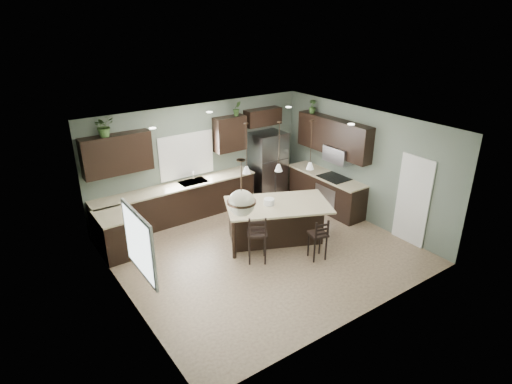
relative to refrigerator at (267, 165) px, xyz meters
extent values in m
plane|color=#9E8466|center=(-1.88, -2.39, -0.93)|extent=(6.00, 6.00, 0.00)
cube|color=white|center=(1.09, -3.94, 0.09)|extent=(0.04, 0.82, 2.04)
cube|color=white|center=(-2.28, 0.34, 0.62)|extent=(1.35, 0.02, 1.00)
cube|color=white|center=(-4.87, -3.19, 0.62)|extent=(0.02, 1.10, 1.00)
cube|color=black|center=(-4.58, -0.69, -0.48)|extent=(0.60, 0.90, 0.90)
cube|color=#C5B595|center=(-4.56, -0.69, -0.01)|extent=(0.66, 0.96, 0.04)
cube|color=black|center=(-2.73, 0.06, -0.48)|extent=(4.20, 0.60, 0.90)
cube|color=#C5B595|center=(-2.73, 0.04, -0.01)|extent=(4.20, 0.66, 0.04)
cube|color=gray|center=(-2.28, 0.04, 0.01)|extent=(0.70, 0.45, 0.01)
cylinder|color=silver|center=(-2.28, 0.01, 0.16)|extent=(0.02, 0.02, 0.28)
cube|color=black|center=(-4.03, 0.19, 1.02)|extent=(1.55, 0.34, 0.90)
cube|color=black|center=(-1.08, 0.19, 1.02)|extent=(0.85, 0.34, 0.90)
cube|color=black|center=(-0.03, 0.19, 1.32)|extent=(1.05, 0.34, 0.45)
cube|color=black|center=(0.82, -1.52, -0.48)|extent=(0.60, 2.35, 0.90)
cube|color=#C5B595|center=(0.80, -1.52, -0.01)|extent=(0.66, 2.35, 0.04)
cube|color=black|center=(0.80, -1.79, 0.02)|extent=(0.58, 0.75, 0.02)
cube|color=gray|center=(0.51, -1.79, -0.48)|extent=(0.01, 0.72, 0.60)
cube|color=black|center=(0.95, -1.52, 1.02)|extent=(0.34, 2.35, 0.90)
cube|color=gray|center=(0.90, -1.79, 0.62)|extent=(0.40, 0.75, 0.40)
cube|color=gray|center=(0.00, 0.00, 0.00)|extent=(0.90, 0.74, 1.85)
cube|color=black|center=(-1.33, -2.20, -0.46)|extent=(2.61, 2.13, 0.92)
cylinder|color=white|center=(-1.52, -2.12, 0.07)|extent=(0.24, 0.24, 0.14)
cube|color=black|center=(-2.21, -2.64, -0.38)|extent=(0.56, 0.56, 1.10)
cube|color=black|center=(-1.11, -3.29, -0.45)|extent=(0.43, 0.43, 0.95)
imported|color=#345324|center=(-4.24, 0.16, 1.71)|extent=(0.50, 0.46, 0.46)
imported|color=#2D4C21|center=(-0.87, 0.16, 1.67)|extent=(0.24, 0.21, 0.38)
imported|color=#304F22|center=(0.92, -0.72, 1.65)|extent=(0.25, 0.25, 0.35)
plane|color=slate|center=(-1.88, 0.36, 0.48)|extent=(6.00, 0.00, 6.00)
plane|color=slate|center=(-1.88, -5.14, 0.48)|extent=(6.00, 0.00, 6.00)
plane|color=slate|center=(-4.88, -2.39, 0.48)|extent=(0.00, 5.50, 5.50)
plane|color=slate|center=(1.12, -2.39, 0.48)|extent=(0.00, 5.50, 5.50)
plane|color=white|center=(-1.88, -2.39, 1.87)|extent=(6.00, 6.00, 0.00)
camera|label=1|loc=(-6.69, -9.01, 4.00)|focal=30.00mm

